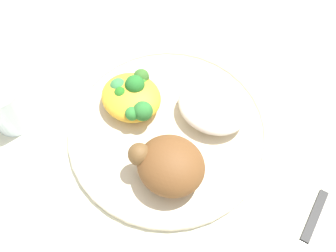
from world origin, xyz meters
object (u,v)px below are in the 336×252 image
Objects in this scene: plate at (168,131)px; knife at (304,241)px; water_glass at (7,106)px; rice_pile at (212,107)px; fork at (282,208)px; roasted_chicken at (169,165)px; mac_cheese_with_broccoli at (132,96)px.

knife is at bearing 170.50° from plate.
knife is 2.26× the size of water_glass.
rice_pile is 1.27× the size of water_glass.
knife reaches higher than fork.
rice_pile is 0.75× the size of fork.
plate is 2.82× the size of rice_pile.
roasted_chicken is 1.22× the size of water_glass.
mac_cheese_with_broccoli is at bearing -7.27° from plate.
mac_cheese_with_broccoli is at bearing 23.94° from rice_pile.
fork is at bearing 175.88° from plate.
mac_cheese_with_broccoli is 0.49× the size of knife.
water_glass reaches higher than rice_pile.
plate reaches higher than knife.
roasted_chicken is 0.12m from rice_pile.
roasted_chicken is 0.21m from knife.
rice_pile is 0.30m from water_glass.
roasted_chicken is at bearing 5.31° from knife.
rice_pile is at bearing -156.06° from mac_cheese_with_broccoli.
plate is 2.11× the size of fork.
rice_pile is at bearing -90.81° from roasted_chicken.
roasted_chicken reaches higher than fork.
water_glass reaches higher than fork.
knife is (-0.20, -0.02, -0.04)m from roasted_chicken.
water_glass is (0.25, 0.05, -0.00)m from roasted_chicken.
plate is 3.20× the size of mac_cheese_with_broccoli.
water_glass is at bearing 26.65° from plate.
roasted_chicken reaches higher than knife.
mac_cheese_with_broccoli reaches higher than knife.
knife is at bearing -171.66° from water_glass.
water_glass reaches higher than plate.
water_glass is at bearing 39.22° from mac_cheese_with_broccoli.
plate is at bearing -56.25° from roasted_chicken.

